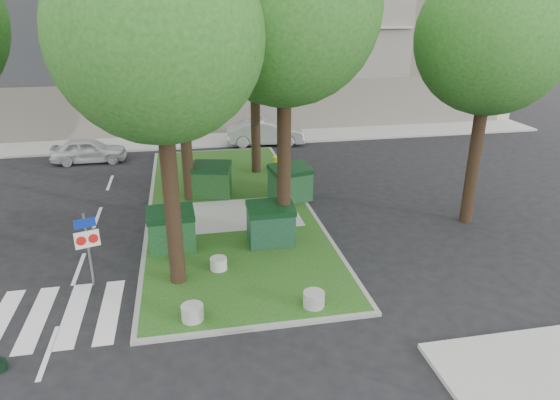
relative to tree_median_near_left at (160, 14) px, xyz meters
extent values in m
plane|color=black|center=(1.41, -2.56, -7.32)|extent=(120.00, 120.00, 0.00)
cube|color=#184714|center=(1.91, 5.44, -7.26)|extent=(6.00, 16.00, 0.12)
cube|color=gray|center=(1.91, 5.44, -7.27)|extent=(6.30, 16.30, 0.10)
cube|color=#999993|center=(1.41, 15.94, -7.26)|extent=(42.00, 3.00, 0.12)
cube|color=silver|center=(-2.34, -1.06, -7.31)|extent=(5.00, 3.00, 0.01)
cylinder|color=black|center=(-0.09, -0.06, -4.24)|extent=(0.44, 0.44, 6.16)
sphere|color=#1F5115|center=(-0.09, -0.06, -0.50)|extent=(5.20, 5.20, 5.20)
cylinder|color=black|center=(3.41, 1.94, -3.96)|extent=(0.44, 0.44, 6.72)
sphere|color=#1F5115|center=(3.41, 1.94, 0.12)|extent=(5.60, 5.60, 5.60)
cylinder|color=black|center=(0.41, 6.44, -4.38)|extent=(0.44, 0.44, 5.88)
sphere|color=#1F5115|center=(0.41, 6.44, -0.81)|extent=(4.80, 4.80, 4.80)
cylinder|color=black|center=(3.61, 9.44, -3.82)|extent=(0.44, 0.44, 7.00)
cylinder|color=black|center=(10.41, 2.44, -4.38)|extent=(0.44, 0.44, 5.88)
sphere|color=#1F5115|center=(10.41, 2.44, -0.81)|extent=(5.00, 5.00, 5.00)
cube|color=#103B17|center=(-0.25, 2.03, -6.63)|extent=(1.49, 1.05, 1.14)
cube|color=black|center=(-0.25, 2.03, -5.97)|extent=(1.55, 1.12, 0.33)
cube|color=#0F3610|center=(1.35, 6.57, -6.61)|extent=(1.68, 1.32, 1.17)
cube|color=black|center=(1.35, 6.57, -5.93)|extent=(1.74, 1.40, 0.34)
cube|color=#0E311D|center=(2.95, 1.82, -6.62)|extent=(1.48, 1.01, 1.16)
cube|color=black|center=(2.95, 1.82, -5.95)|extent=(1.53, 1.08, 0.33)
cube|color=#123B1A|center=(4.41, 5.53, -6.59)|extent=(1.73, 1.37, 1.20)
cube|color=black|center=(4.41, 5.53, -5.89)|extent=(1.80, 1.45, 0.35)
cylinder|color=#9E9F9A|center=(0.26, -2.06, -7.00)|extent=(0.56, 0.56, 0.40)
cylinder|color=gray|center=(3.40, -2.06, -6.99)|extent=(0.57, 0.57, 0.40)
cylinder|color=#ABABA5|center=(1.10, 0.39, -7.02)|extent=(0.51, 0.51, 0.36)
cylinder|color=#C1D519|center=(4.61, 9.53, -6.88)|extent=(0.36, 0.36, 0.63)
cylinder|color=slate|center=(-2.49, 0.37, -6.20)|extent=(0.09, 0.09, 2.23)
cube|color=navy|center=(-2.49, 0.37, -5.36)|extent=(0.56, 0.21, 0.27)
cube|color=white|center=(-2.49, 0.37, -5.85)|extent=(0.65, 0.24, 0.49)
cylinder|color=red|center=(-2.65, 0.37, -5.85)|extent=(0.26, 0.11, 0.27)
cylinder|color=red|center=(-2.33, 0.37, -5.85)|extent=(0.26, 0.11, 0.27)
imported|color=silver|center=(-4.45, 12.94, -6.69)|extent=(3.67, 1.50, 1.25)
imported|color=#A3A5AB|center=(4.91, 14.54, -6.60)|extent=(4.49, 2.01, 1.43)
camera|label=1|loc=(0.38, -12.89, 0.24)|focal=32.00mm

